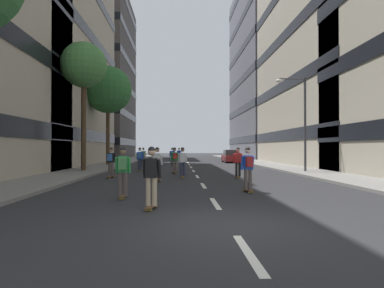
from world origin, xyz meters
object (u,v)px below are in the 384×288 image
at_px(street_tree_mid, 108,90).
at_px(skater_2, 140,158).
at_px(street_tree_far, 84,66).
at_px(skater_9, 143,155).
at_px(skater_10, 175,159).
at_px(parked_car_near, 231,157).
at_px(skater_5, 183,161).
at_px(skater_1, 172,155).
at_px(skater_4, 123,169).
at_px(skater_3, 238,160).
at_px(skater_0, 179,154).
at_px(streetlamp_right, 300,113).
at_px(skater_7, 157,163).
at_px(skater_8, 111,160).
at_px(skater_6, 151,174).
at_px(skater_11, 248,166).

distance_m(street_tree_mid, skater_2, 10.53).
relative_size(street_tree_far, skater_9, 5.20).
bearing_deg(skater_9, skater_10, -74.25).
distance_m(parked_car_near, skater_5, 21.20).
distance_m(skater_1, skater_4, 22.48).
xyz_separation_m(parked_car_near, skater_3, (-2.85, -20.76, 0.32)).
bearing_deg(skater_9, skater_3, -65.39).
bearing_deg(skater_9, skater_5, -75.62).
distance_m(street_tree_far, skater_0, 18.38).
bearing_deg(streetlamp_right, skater_9, 135.67).
bearing_deg(skater_2, street_tree_mid, 117.84).
height_order(skater_3, skater_4, same).
distance_m(street_tree_far, skater_5, 10.79).
bearing_deg(skater_4, skater_7, 81.54).
distance_m(skater_1, skater_5, 14.30).
xyz_separation_m(skater_5, skater_8, (-4.17, -0.12, 0.03)).
relative_size(street_tree_mid, skater_1, 5.37).
bearing_deg(skater_1, streetlamp_right, -50.86).
relative_size(skater_1, skater_4, 1.00).
height_order(skater_5, skater_10, same).
distance_m(skater_0, skater_6, 30.70).
bearing_deg(parked_car_near, street_tree_far, -130.08).
distance_m(parked_car_near, skater_11, 27.29).
height_order(street_tree_far, skater_1, street_tree_far).
distance_m(skater_2, skater_8, 5.91).
bearing_deg(skater_9, street_tree_far, -107.75).
bearing_deg(skater_3, skater_7, -155.52).
xyz_separation_m(skater_4, skater_9, (-1.64, 23.05, 0.00)).
height_order(street_tree_far, skater_4, street_tree_far).
relative_size(parked_car_near, skater_0, 2.47).
xyz_separation_m(skater_3, skater_11, (-0.72, -6.29, 0.00)).
height_order(parked_car_near, skater_11, skater_11).
height_order(street_tree_mid, skater_0, street_tree_mid).
height_order(street_tree_far, skater_5, street_tree_far).
relative_size(street_tree_mid, skater_0, 5.37).
bearing_deg(skater_11, skater_10, 106.85).
xyz_separation_m(skater_5, skater_11, (2.49, -6.74, 0.03)).
relative_size(streetlamp_right, skater_0, 3.65).
bearing_deg(skater_10, skater_0, 88.86).
xyz_separation_m(skater_1, skater_9, (-2.96, 0.61, 0.03)).
xyz_separation_m(street_tree_mid, skater_0, (6.92, 7.26, -6.38)).
relative_size(skater_6, skater_9, 1.00).
bearing_deg(skater_6, skater_3, 66.77).
bearing_deg(street_tree_far, skater_1, 56.99).
relative_size(street_tree_far, skater_2, 5.20).
xyz_separation_m(streetlamp_right, skater_11, (-5.69, -9.91, -3.12)).
distance_m(skater_8, skater_10, 4.90).
distance_m(street_tree_mid, skater_4, 22.75).
distance_m(skater_6, skater_9, 25.33).
xyz_separation_m(street_tree_far, streetlamp_right, (15.25, -1.54, -3.50)).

